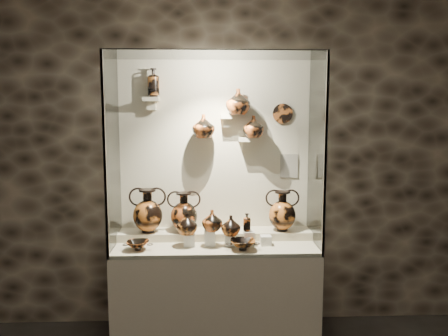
# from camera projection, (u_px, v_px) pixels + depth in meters

# --- Properties ---
(wall_back) EXTENTS (5.00, 0.02, 3.20)m
(wall_back) POSITION_uv_depth(u_px,v_px,m) (215.00, 150.00, 3.92)
(wall_back) COLOR black
(wall_back) RESTS_ON ground
(plinth) EXTENTS (1.70, 0.60, 0.80)m
(plinth) POSITION_uv_depth(u_px,v_px,m) (216.00, 292.00, 3.75)
(plinth) COLOR beige
(plinth) RESTS_ON floor
(front_tier) EXTENTS (1.68, 0.58, 0.03)m
(front_tier) POSITION_uv_depth(u_px,v_px,m) (216.00, 245.00, 3.70)
(front_tier) COLOR beige
(front_tier) RESTS_ON plinth
(rear_tier) EXTENTS (1.70, 0.25, 0.10)m
(rear_tier) POSITION_uv_depth(u_px,v_px,m) (215.00, 236.00, 3.87)
(rear_tier) COLOR beige
(rear_tier) RESTS_ON plinth
(back_panel) EXTENTS (1.70, 0.03, 1.60)m
(back_panel) POSITION_uv_depth(u_px,v_px,m) (215.00, 150.00, 3.92)
(back_panel) COLOR beige
(back_panel) RESTS_ON plinth
(glass_front) EXTENTS (1.70, 0.01, 1.60)m
(glass_front) POSITION_uv_depth(u_px,v_px,m) (216.00, 157.00, 3.31)
(glass_front) COLOR white
(glass_front) RESTS_ON plinth
(glass_left) EXTENTS (0.01, 0.60, 1.60)m
(glass_left) POSITION_uv_depth(u_px,v_px,m) (112.00, 154.00, 3.57)
(glass_left) COLOR white
(glass_left) RESTS_ON plinth
(glass_right) EXTENTS (0.01, 0.60, 1.60)m
(glass_right) POSITION_uv_depth(u_px,v_px,m) (317.00, 153.00, 3.64)
(glass_right) COLOR white
(glass_right) RESTS_ON plinth
(glass_top) EXTENTS (1.70, 0.60, 0.01)m
(glass_top) POSITION_uv_depth(u_px,v_px,m) (215.00, 55.00, 3.51)
(glass_top) COLOR white
(glass_top) RESTS_ON back_panel
(frame_post_left) EXTENTS (0.02, 0.02, 1.60)m
(frame_post_left) POSITION_uv_depth(u_px,v_px,m) (105.00, 157.00, 3.28)
(frame_post_left) COLOR gray
(frame_post_left) RESTS_ON plinth
(frame_post_right) EXTENTS (0.02, 0.02, 1.60)m
(frame_post_right) POSITION_uv_depth(u_px,v_px,m) (325.00, 156.00, 3.35)
(frame_post_right) COLOR gray
(frame_post_right) RESTS_ON plinth
(pedestal_a) EXTENTS (0.09, 0.09, 0.10)m
(pedestal_a) POSITION_uv_depth(u_px,v_px,m) (189.00, 240.00, 3.64)
(pedestal_a) COLOR silver
(pedestal_a) RESTS_ON front_tier
(pedestal_b) EXTENTS (0.09, 0.09, 0.13)m
(pedestal_b) POSITION_uv_depth(u_px,v_px,m) (210.00, 238.00, 3.64)
(pedestal_b) COLOR silver
(pedestal_b) RESTS_ON front_tier
(pedestal_c) EXTENTS (0.09, 0.09, 0.09)m
(pedestal_c) POSITION_uv_depth(u_px,v_px,m) (230.00, 240.00, 3.65)
(pedestal_c) COLOR silver
(pedestal_c) RESTS_ON front_tier
(pedestal_d) EXTENTS (0.09, 0.09, 0.12)m
(pedestal_d) POSITION_uv_depth(u_px,v_px,m) (249.00, 238.00, 3.65)
(pedestal_d) COLOR silver
(pedestal_d) RESTS_ON front_tier
(pedestal_e) EXTENTS (0.09, 0.09, 0.08)m
(pedestal_e) POSITION_uv_depth(u_px,v_px,m) (266.00, 240.00, 3.66)
(pedestal_e) COLOR silver
(pedestal_e) RESTS_ON front_tier
(bracket_ul) EXTENTS (0.14, 0.12, 0.04)m
(bracket_ul) POSITION_uv_depth(u_px,v_px,m) (151.00, 99.00, 3.77)
(bracket_ul) COLOR beige
(bracket_ul) RESTS_ON back_panel
(bracket_ca) EXTENTS (0.14, 0.12, 0.04)m
(bracket_ca) POSITION_uv_depth(u_px,v_px,m) (204.00, 140.00, 3.83)
(bracket_ca) COLOR beige
(bracket_ca) RESTS_ON back_panel
(bracket_cb) EXTENTS (0.10, 0.12, 0.04)m
(bracket_cb) POSITION_uv_depth(u_px,v_px,m) (226.00, 117.00, 3.81)
(bracket_cb) COLOR beige
(bracket_cb) RESTS_ON back_panel
(bracket_cc) EXTENTS (0.14, 0.12, 0.04)m
(bracket_cc) POSITION_uv_depth(u_px,v_px,m) (247.00, 139.00, 3.84)
(bracket_cc) COLOR beige
(bracket_cc) RESTS_ON back_panel
(amphora_left) EXTENTS (0.35, 0.35, 0.38)m
(amphora_left) POSITION_uv_depth(u_px,v_px,m) (148.00, 211.00, 3.78)
(amphora_left) COLOR #AD5C21
(amphora_left) RESTS_ON rear_tier
(amphora_mid) EXTENTS (0.34, 0.34, 0.35)m
(amphora_mid) POSITION_uv_depth(u_px,v_px,m) (184.00, 212.00, 3.81)
(amphora_mid) COLOR #BD5721
(amphora_mid) RESTS_ON rear_tier
(amphora_right) EXTENTS (0.34, 0.34, 0.36)m
(amphora_right) POSITION_uv_depth(u_px,v_px,m) (282.00, 211.00, 3.84)
(amphora_right) COLOR #AD5C21
(amphora_right) RESTS_ON rear_tier
(jug_a) EXTENTS (0.18, 0.18, 0.18)m
(jug_a) POSITION_uv_depth(u_px,v_px,m) (187.00, 224.00, 3.61)
(jug_a) COLOR #AD5C21
(jug_a) RESTS_ON pedestal_a
(jug_b) EXTENTS (0.21, 0.21, 0.18)m
(jug_b) POSITION_uv_depth(u_px,v_px,m) (212.00, 220.00, 3.61)
(jug_b) COLOR #BD5721
(jug_b) RESTS_ON pedestal_b
(jug_c) EXTENTS (0.19, 0.19, 0.17)m
(jug_c) POSITION_uv_depth(u_px,v_px,m) (231.00, 225.00, 3.62)
(jug_c) COLOR #AD5C21
(jug_c) RESTS_ON pedestal_c
(lekythos_small) EXTENTS (0.09, 0.09, 0.17)m
(lekythos_small) POSITION_uv_depth(u_px,v_px,m) (247.00, 221.00, 3.63)
(lekythos_small) COLOR #BD5721
(lekythos_small) RESTS_ON pedestal_d
(kylix_left) EXTENTS (0.27, 0.24, 0.09)m
(kylix_left) POSITION_uv_depth(u_px,v_px,m) (138.00, 244.00, 3.52)
(kylix_left) COLOR #BD5721
(kylix_left) RESTS_ON front_tier
(kylix_right) EXTENTS (0.31, 0.28, 0.10)m
(kylix_right) POSITION_uv_depth(u_px,v_px,m) (243.00, 244.00, 3.52)
(kylix_right) COLOR #AD5C21
(kylix_right) RESTS_ON front_tier
(lekythos_tall) EXTENTS (0.14, 0.14, 0.28)m
(lekythos_tall) POSITION_uv_depth(u_px,v_px,m) (153.00, 81.00, 3.74)
(lekythos_tall) COLOR #AD5C21
(lekythos_tall) RESTS_ON bracket_ul
(ovoid_vase_a) EXTENTS (0.24, 0.24, 0.20)m
(ovoid_vase_a) POSITION_uv_depth(u_px,v_px,m) (203.00, 126.00, 3.76)
(ovoid_vase_a) COLOR #BD5721
(ovoid_vase_a) RESTS_ON bracket_ca
(ovoid_vase_b) EXTENTS (0.21, 0.21, 0.22)m
(ovoid_vase_b) POSITION_uv_depth(u_px,v_px,m) (238.00, 102.00, 3.74)
(ovoid_vase_b) COLOR #BD5721
(ovoid_vase_b) RESTS_ON bracket_cb
(ovoid_vase_c) EXTENTS (0.22, 0.22, 0.19)m
(ovoid_vase_c) POSITION_uv_depth(u_px,v_px,m) (254.00, 127.00, 3.79)
(ovoid_vase_c) COLOR #BD5721
(ovoid_vase_c) RESTS_ON bracket_cc
(wall_plate) EXTENTS (0.18, 0.02, 0.18)m
(wall_plate) POSITION_uv_depth(u_px,v_px,m) (283.00, 114.00, 3.87)
(wall_plate) COLOR #B45A23
(wall_plate) RESTS_ON back_panel
(info_placard) EXTENTS (0.16, 0.01, 0.21)m
(info_placard) POSITION_uv_depth(u_px,v_px,m) (289.00, 166.00, 3.94)
(info_placard) COLOR beige
(info_placard) RESTS_ON back_panel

